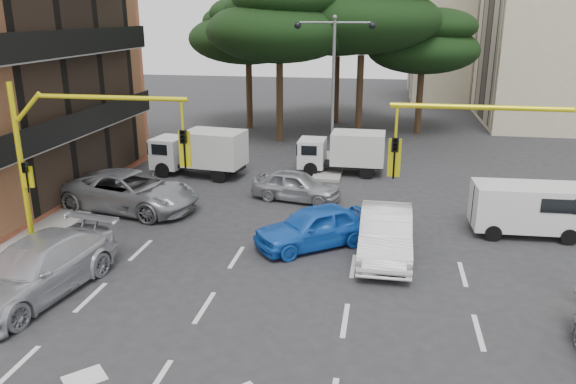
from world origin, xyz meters
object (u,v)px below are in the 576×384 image
object	(u,v)px
car_silver_wagon	(35,269)
signal_mast_right	(533,172)
car_silver_cross_a	(130,191)
box_truck_a	(199,153)
car_white_hatch	(385,233)
car_blue_compact	(314,226)
car_silver_cross_b	(296,186)
van_white	(527,210)
street_lamp_center	(334,65)
box_truck_b	(342,153)
signal_mast_left	(71,152)

from	to	relation	value
car_silver_wagon	signal_mast_right	bearing A→B (deg)	18.26
car_silver_cross_a	box_truck_a	distance (m)	5.72
signal_mast_right	car_white_hatch	distance (m)	5.53
car_white_hatch	car_blue_compact	distance (m)	2.53
signal_mast_right	car_silver_cross_b	size ratio (longest dim) A/B	1.51
van_white	box_truck_a	distance (m)	15.73
car_silver_wagon	van_white	size ratio (longest dim) A/B	1.44
signal_mast_right	van_white	bearing A→B (deg)	75.77
street_lamp_center	box_truck_b	bearing A→B (deg)	-61.46
box_truck_a	car_silver_cross_b	bearing A→B (deg)	-111.70
signal_mast_left	street_lamp_center	xyz separation A→B (m)	(6.80, 14.01, 1.54)
signal_mast_left	car_blue_compact	world-z (taller)	signal_mast_left
box_truck_a	car_silver_wagon	bearing A→B (deg)	-175.21
street_lamp_center	car_white_hatch	bearing A→B (deg)	-75.29
street_lamp_center	car_white_hatch	distance (m)	12.68
car_blue_compact	box_truck_a	distance (m)	10.73
street_lamp_center	car_silver_cross_b	size ratio (longest dim) A/B	1.96
street_lamp_center	box_truck_a	bearing A→B (deg)	-155.79
signal_mast_right	car_white_hatch	xyz separation A→B (m)	(-3.80, 2.58, -3.07)
car_white_hatch	car_silver_wagon	xyz separation A→B (m)	(-10.10, -4.68, 0.01)
car_silver_wagon	car_silver_cross_a	bearing A→B (deg)	104.07
box_truck_b	signal_mast_left	bearing A→B (deg)	150.40
van_white	box_truck_a	world-z (taller)	box_truck_a
car_silver_wagon	car_silver_cross_a	world-z (taller)	same
signal_mast_right	car_blue_compact	bearing A→B (deg)	154.80
car_blue_compact	signal_mast_right	bearing A→B (deg)	28.37
signal_mast_right	car_silver_cross_a	bearing A→B (deg)	159.19
car_blue_compact	car_silver_cross_a	size ratio (longest dim) A/B	0.74
car_white_hatch	car_silver_cross_a	xyz separation A→B (m)	(-10.68, 2.92, 0.01)
car_white_hatch	van_white	size ratio (longest dim) A/B	1.25
signal_mast_left	box_truck_b	xyz separation A→B (m)	(7.47, 12.79, -2.78)
box_truck_a	car_silver_cross_a	bearing A→B (deg)	175.43
signal_mast_left	box_truck_b	distance (m)	15.07
box_truck_a	signal_mast_right	bearing A→B (deg)	-122.41
car_white_hatch	signal_mast_left	bearing A→B (deg)	-165.26
street_lamp_center	car_silver_wagon	world-z (taller)	street_lamp_center
street_lamp_center	van_white	xyz separation A→B (m)	(8.19, -8.55, -4.44)
box_truck_a	box_truck_b	world-z (taller)	box_truck_a
car_blue_compact	van_white	bearing A→B (deg)	71.54
street_lamp_center	car_white_hatch	size ratio (longest dim) A/B	1.57
car_white_hatch	car_silver_cross_a	distance (m)	11.07
signal_mast_right	box_truck_b	world-z (taller)	signal_mast_right
signal_mast_left	car_white_hatch	size ratio (longest dim) A/B	1.21
car_white_hatch	van_white	world-z (taller)	van_white
car_silver_cross_a	car_blue_compact	bearing A→B (deg)	-95.84
box_truck_a	box_truck_b	xyz separation A→B (m)	(7.16, 1.70, -0.09)
car_blue_compact	van_white	size ratio (longest dim) A/B	1.11
signal_mast_left	box_truck_a	world-z (taller)	signal_mast_left
car_silver_cross_a	signal_mast_right	bearing A→B (deg)	-99.40
car_white_hatch	box_truck_b	xyz separation A→B (m)	(-2.34, 10.20, 0.29)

